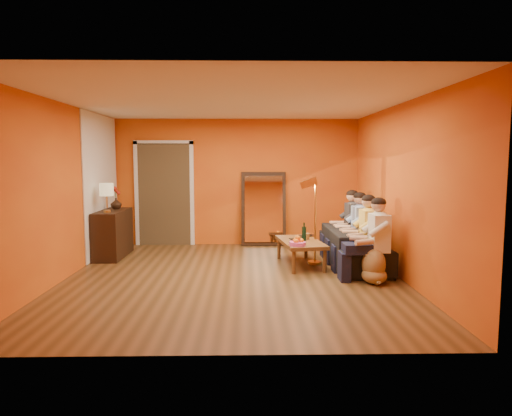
{
  "coord_description": "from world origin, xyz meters",
  "views": [
    {
      "loc": [
        0.2,
        -6.72,
        1.76
      ],
      "look_at": [
        0.35,
        0.5,
        1.0
      ],
      "focal_mm": 32.0,
      "sensor_mm": 36.0,
      "label": 1
    }
  ],
  "objects_px": {
    "table_lamp": "(107,198)",
    "tumbler": "(307,236)",
    "floor_lamp": "(315,222)",
    "person_mid_left": "(369,233)",
    "coffee_table": "(300,253)",
    "wine_bottle": "(304,232)",
    "person_far_left": "(379,239)",
    "person_mid_right": "(360,228)",
    "dog": "(374,260)",
    "person_far_right": "(353,224)",
    "vase": "(116,203)",
    "sideboard": "(113,234)",
    "laptop": "(308,236)",
    "sofa": "(354,247)",
    "mirror_frame": "(264,209)"
  },
  "relations": [
    {
      "from": "sideboard",
      "to": "sofa",
      "type": "bearing_deg",
      "value": -10.08
    },
    {
      "from": "table_lamp",
      "to": "sofa",
      "type": "bearing_deg",
      "value": -6.11
    },
    {
      "from": "sideboard",
      "to": "table_lamp",
      "type": "distance_m",
      "value": 0.74
    },
    {
      "from": "table_lamp",
      "to": "vase",
      "type": "bearing_deg",
      "value": 90.0
    },
    {
      "from": "vase",
      "to": "person_far_right",
      "type": "bearing_deg",
      "value": -4.62
    },
    {
      "from": "table_lamp",
      "to": "wine_bottle",
      "type": "distance_m",
      "value": 3.47
    },
    {
      "from": "dog",
      "to": "sideboard",
      "type": "bearing_deg",
      "value": 176.82
    },
    {
      "from": "dog",
      "to": "person_far_right",
      "type": "relative_size",
      "value": 0.53
    },
    {
      "from": "person_far_left",
      "to": "person_mid_left",
      "type": "relative_size",
      "value": 1.0
    },
    {
      "from": "mirror_frame",
      "to": "sofa",
      "type": "relative_size",
      "value": 0.72
    },
    {
      "from": "wine_bottle",
      "to": "person_far_right",
      "type": "bearing_deg",
      "value": 35.98
    },
    {
      "from": "coffee_table",
      "to": "wine_bottle",
      "type": "xyz_separation_m",
      "value": [
        0.05,
        -0.05,
        0.37
      ]
    },
    {
      "from": "person_far_left",
      "to": "laptop",
      "type": "distance_m",
      "value": 1.6
    },
    {
      "from": "vase",
      "to": "dog",
      "type": "bearing_deg",
      "value": -26.43
    },
    {
      "from": "person_far_right",
      "to": "sofa",
      "type": "bearing_deg",
      "value": -101.31
    },
    {
      "from": "dog",
      "to": "person_mid_right",
      "type": "bearing_deg",
      "value": 105.65
    },
    {
      "from": "floor_lamp",
      "to": "person_mid_left",
      "type": "height_order",
      "value": "floor_lamp"
    },
    {
      "from": "mirror_frame",
      "to": "dog",
      "type": "distance_m",
      "value": 3.33
    },
    {
      "from": "vase",
      "to": "sideboard",
      "type": "bearing_deg",
      "value": -90.0
    },
    {
      "from": "laptop",
      "to": "person_mid_right",
      "type": "bearing_deg",
      "value": -47.32
    },
    {
      "from": "dog",
      "to": "vase",
      "type": "height_order",
      "value": "vase"
    },
    {
      "from": "person_mid_right",
      "to": "wine_bottle",
      "type": "xyz_separation_m",
      "value": [
        -0.98,
        -0.16,
        -0.03
      ]
    },
    {
      "from": "person_mid_right",
      "to": "tumbler",
      "type": "xyz_separation_m",
      "value": [
        -0.91,
        0.01,
        -0.14
      ]
    },
    {
      "from": "sideboard",
      "to": "person_mid_right",
      "type": "bearing_deg",
      "value": -8.51
    },
    {
      "from": "table_lamp",
      "to": "person_mid_left",
      "type": "distance_m",
      "value": 4.49
    },
    {
      "from": "sideboard",
      "to": "person_mid_right",
      "type": "height_order",
      "value": "person_mid_right"
    },
    {
      "from": "table_lamp",
      "to": "person_mid_right",
      "type": "relative_size",
      "value": 0.42
    },
    {
      "from": "floor_lamp",
      "to": "vase",
      "type": "xyz_separation_m",
      "value": [
        -3.6,
        0.91,
        0.23
      ]
    },
    {
      "from": "sofa",
      "to": "person_far_right",
      "type": "relative_size",
      "value": 1.73
    },
    {
      "from": "person_far_left",
      "to": "person_mid_right",
      "type": "xyz_separation_m",
      "value": [
        0.0,
        1.1,
        0.0
      ]
    },
    {
      "from": "laptop",
      "to": "mirror_frame",
      "type": "bearing_deg",
      "value": 84.64
    },
    {
      "from": "person_mid_left",
      "to": "laptop",
      "type": "relative_size",
      "value": 3.95
    },
    {
      "from": "table_lamp",
      "to": "vase",
      "type": "xyz_separation_m",
      "value": [
        0.0,
        0.55,
        -0.15
      ]
    },
    {
      "from": "sideboard",
      "to": "wine_bottle",
      "type": "relative_size",
      "value": 3.81
    },
    {
      "from": "table_lamp",
      "to": "tumbler",
      "type": "bearing_deg",
      "value": -5.66
    },
    {
      "from": "sideboard",
      "to": "dog",
      "type": "bearing_deg",
      "value": -23.67
    },
    {
      "from": "floor_lamp",
      "to": "tumbler",
      "type": "distance_m",
      "value": 0.28
    },
    {
      "from": "wine_bottle",
      "to": "person_mid_left",
      "type": "bearing_deg",
      "value": -21.76
    },
    {
      "from": "tumbler",
      "to": "coffee_table",
      "type": "bearing_deg",
      "value": -135.0
    },
    {
      "from": "wine_bottle",
      "to": "mirror_frame",
      "type": "bearing_deg",
      "value": 107.65
    },
    {
      "from": "person_mid_left",
      "to": "wine_bottle",
      "type": "distance_m",
      "value": 1.05
    },
    {
      "from": "coffee_table",
      "to": "wine_bottle",
      "type": "distance_m",
      "value": 0.37
    },
    {
      "from": "sideboard",
      "to": "wine_bottle",
      "type": "bearing_deg",
      "value": -13.48
    },
    {
      "from": "dog",
      "to": "floor_lamp",
      "type": "bearing_deg",
      "value": 139.25
    },
    {
      "from": "floor_lamp",
      "to": "person_mid_right",
      "type": "relative_size",
      "value": 1.18
    },
    {
      "from": "dog",
      "to": "wine_bottle",
      "type": "height_order",
      "value": "wine_bottle"
    },
    {
      "from": "person_far_left",
      "to": "mirror_frame",
      "type": "bearing_deg",
      "value": 119.14
    },
    {
      "from": "person_mid_right",
      "to": "vase",
      "type": "bearing_deg",
      "value": 168.32
    },
    {
      "from": "wine_bottle",
      "to": "laptop",
      "type": "height_order",
      "value": "wine_bottle"
    },
    {
      "from": "coffee_table",
      "to": "vase",
      "type": "xyz_separation_m",
      "value": [
        -3.34,
        1.01,
        0.74
      ]
    }
  ]
}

